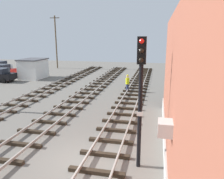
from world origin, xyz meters
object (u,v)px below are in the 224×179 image
(signal_mast, at_px, (141,90))
(track_worker_foreground, at_px, (127,83))
(control_hut, at_px, (33,69))
(parked_car_red, at_px, (1,70))
(utility_pole_far, at_px, (56,41))

(signal_mast, xyz_separation_m, track_worker_foreground, (-2.48, 13.71, -2.66))
(signal_mast, height_order, control_hut, signal_mast)
(parked_car_red, bearing_deg, signal_mast, -40.75)
(signal_mast, xyz_separation_m, control_hut, (-16.62, 18.77, -2.21))
(control_hut, xyz_separation_m, parked_car_red, (-5.85, 0.59, -0.49))
(signal_mast, distance_m, track_worker_foreground, 14.18)
(control_hut, bearing_deg, parked_car_red, 174.25)
(signal_mast, distance_m, parked_car_red, 29.78)
(control_hut, relative_size, utility_pole_far, 0.40)
(signal_mast, relative_size, parked_car_red, 1.37)
(signal_mast, relative_size, utility_pole_far, 0.61)
(signal_mast, bearing_deg, control_hut, 131.52)
(control_hut, distance_m, utility_pole_far, 11.05)
(parked_car_red, bearing_deg, utility_pole_far, 65.56)
(utility_pole_far, distance_m, track_worker_foreground, 22.27)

